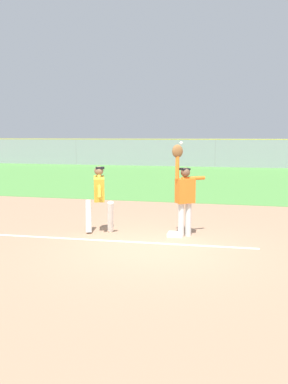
{
  "coord_description": "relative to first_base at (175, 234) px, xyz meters",
  "views": [
    {
      "loc": [
        1.77,
        -8.53,
        2.48
      ],
      "look_at": [
        -0.56,
        1.39,
        1.05
      ],
      "focal_mm": 37.43,
      "sensor_mm": 36.0,
      "label": 1
    }
  ],
  "objects": [
    {
      "name": "ground_plane",
      "position": [
        -0.31,
        -1.15,
        -0.04
      ],
      "size": [
        74.61,
        74.61,
        0.0
      ],
      "primitive_type": "plane",
      "color": "tan"
    },
    {
      "name": "outfield_grass",
      "position": [
        -0.31,
        13.93,
        -0.04
      ],
      "size": [
        47.61,
        17.89,
        0.01
      ],
      "primitive_type": "cube",
      "color": "#549342",
      "rests_on": "ground_plane"
    },
    {
      "name": "chalk_foul_line",
      "position": [
        -4.0,
        -0.9,
        -0.04
      ],
      "size": [
        12.0,
        0.46,
        0.01
      ],
      "primitive_type": "cube",
      "rotation": [
        0.0,
        0.0,
        0.03
      ],
      "color": "white",
      "rests_on": "ground_plane"
    },
    {
      "name": "first_base",
      "position": [
        0.0,
        0.0,
        0.0
      ],
      "size": [
        0.39,
        0.39,
        0.08
      ],
      "primitive_type": "cube",
      "rotation": [
        0.0,
        0.0,
        0.02
      ],
      "color": "white",
      "rests_on": "ground_plane"
    },
    {
      "name": "fielder",
      "position": [
        0.21,
        -0.01,
        1.08
      ],
      "size": [
        0.8,
        0.6,
        2.28
      ],
      "rotation": [
        0.0,
        0.0,
        2.18
      ],
      "color": "silver",
      "rests_on": "ground_plane"
    },
    {
      "name": "runner",
      "position": [
        -1.96,
        -0.11,
        0.96
      ],
      "size": [
        0.87,
        0.82,
        1.72
      ],
      "rotation": [
        0.0,
        0.0,
        0.35
      ],
      "color": "white",
      "rests_on": "ground_plane"
    },
    {
      "name": "baseball",
      "position": [
        0.12,
        -0.04,
        2.27
      ],
      "size": [
        0.07,
        0.07,
        0.07
      ],
      "primitive_type": "sphere",
      "color": "white"
    },
    {
      "name": "outfield_fence",
      "position": [
        -0.31,
        22.88,
        1.08
      ],
      "size": [
        47.69,
        0.08,
        2.25
      ],
      "color": "#93999E",
      "rests_on": "ground_plane"
    },
    {
      "name": "parked_car_blue",
      "position": [
        -8.18,
        25.7,
        0.63
      ],
      "size": [
        4.4,
        2.13,
        1.25
      ],
      "rotation": [
        0.0,
        0.0,
        0.0
      ],
      "color": "#23389E",
      "rests_on": "ground_plane"
    },
    {
      "name": "parked_car_green",
      "position": [
        -3.63,
        26.59,
        0.63
      ],
      "size": [
        4.5,
        2.32,
        1.25
      ],
      "rotation": [
        0.0,
        0.0,
        -0.06
      ],
      "color": "#1E6B33",
      "rests_on": "ground_plane"
    },
    {
      "name": "parked_car_white",
      "position": [
        1.97,
        26.15,
        0.63
      ],
      "size": [
        4.53,
        2.38,
        1.25
      ],
      "rotation": [
        0.0,
        0.0,
        0.08
      ],
      "color": "white",
      "rests_on": "ground_plane"
    }
  ]
}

